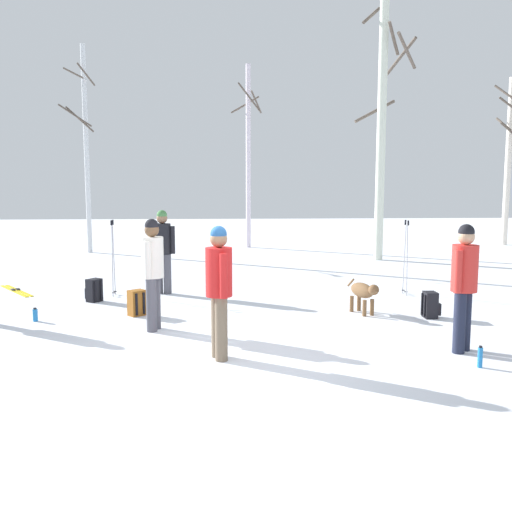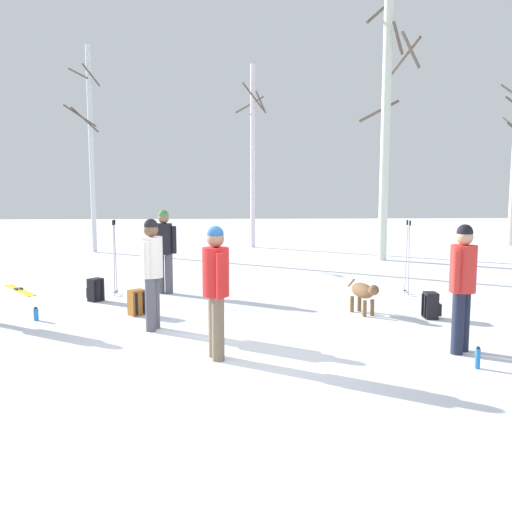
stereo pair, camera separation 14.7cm
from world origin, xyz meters
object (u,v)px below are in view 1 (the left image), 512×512
(person_1, at_px, (163,246))
(dog, at_px, (363,292))
(backpack_2, at_px, (136,303))
(ski_poles_1, at_px, (113,256))
(birch_tree_2, at_px, (382,126))
(ski_poles_0, at_px, (406,255))
(birch_tree_0, at_px, (86,147))
(person_0, at_px, (153,267))
(person_3, at_px, (219,284))
(person_4, at_px, (464,279))
(birch_tree_4, at_px, (509,158))
(water_bottle_0, at_px, (35,315))
(backpack_1, at_px, (431,305))
(birch_tree_1, at_px, (248,154))
(ski_pair_lying_0, at_px, (16,291))
(water_bottle_1, at_px, (480,357))
(backpack_0, at_px, (94,290))

(person_1, xyz_separation_m, dog, (3.64, -2.07, -0.59))
(person_1, distance_m, backpack_2, 2.11)
(ski_poles_1, relative_size, birch_tree_2, 0.21)
(ski_poles_0, distance_m, birch_tree_0, 11.44)
(person_0, bearing_deg, birch_tree_2, 54.19)
(ski_poles_0, xyz_separation_m, backpack_2, (-5.18, -1.57, -0.59))
(person_3, distance_m, birch_tree_0, 12.76)
(person_4, bearing_deg, ski_poles_0, 82.64)
(person_1, height_order, birch_tree_4, birch_tree_4)
(ski_poles_1, bearing_deg, water_bottle_0, -112.59)
(backpack_1, relative_size, birch_tree_4, 0.07)
(ski_poles_0, bearing_deg, birch_tree_1, 107.34)
(water_bottle_0, bearing_deg, person_1, 50.86)
(person_3, distance_m, water_bottle_0, 3.84)
(birch_tree_2, bearing_deg, person_1, -139.80)
(person_3, height_order, backpack_1, person_3)
(ski_pair_lying_0, distance_m, water_bottle_1, 9.27)
(birch_tree_2, bearing_deg, person_3, -116.46)
(person_1, bearing_deg, person_4, -44.54)
(person_4, distance_m, water_bottle_0, 6.65)
(ski_poles_0, bearing_deg, water_bottle_0, -164.35)
(person_1, xyz_separation_m, water_bottle_1, (4.36, -5.01, -0.85))
(ski_poles_1, height_order, backpack_0, ski_poles_1)
(person_1, bearing_deg, backpack_0, -149.81)
(backpack_2, distance_m, birch_tree_0, 10.20)
(birch_tree_1, xyz_separation_m, birch_tree_2, (3.72, -3.59, 0.60))
(water_bottle_0, relative_size, water_bottle_1, 0.83)
(birch_tree_4, bearing_deg, person_1, -142.96)
(water_bottle_0, xyz_separation_m, birch_tree_2, (7.71, 7.23, 3.79))
(person_1, distance_m, ski_poles_0, 4.94)
(ski_poles_0, bearing_deg, water_bottle_1, -96.91)
(backpack_0, height_order, water_bottle_1, backpack_0)
(birch_tree_1, distance_m, birch_tree_4, 9.51)
(backpack_0, relative_size, water_bottle_0, 1.95)
(dog, height_order, backpack_0, dog)
(person_4, height_order, birch_tree_0, birch_tree_0)
(person_1, height_order, ski_poles_1, person_1)
(dog, xyz_separation_m, ski_poles_0, (1.28, 1.69, 0.42))
(ski_poles_0, bearing_deg, dog, -127.12)
(ski_pair_lying_0, distance_m, birch_tree_2, 10.77)
(person_0, relative_size, dog, 2.01)
(ski_pair_lying_0, distance_m, ski_poles_1, 2.38)
(ski_poles_1, relative_size, birch_tree_0, 0.23)
(person_0, xyz_separation_m, birch_tree_1, (1.98, 11.50, 2.32))
(water_bottle_0, height_order, birch_tree_2, birch_tree_2)
(person_1, height_order, backpack_2, person_1)
(ski_poles_0, distance_m, water_bottle_0, 7.07)
(birch_tree_4, bearing_deg, backpack_0, -143.58)
(dog, distance_m, backpack_0, 5.07)
(birch_tree_0, bearing_deg, backpack_2, -72.54)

